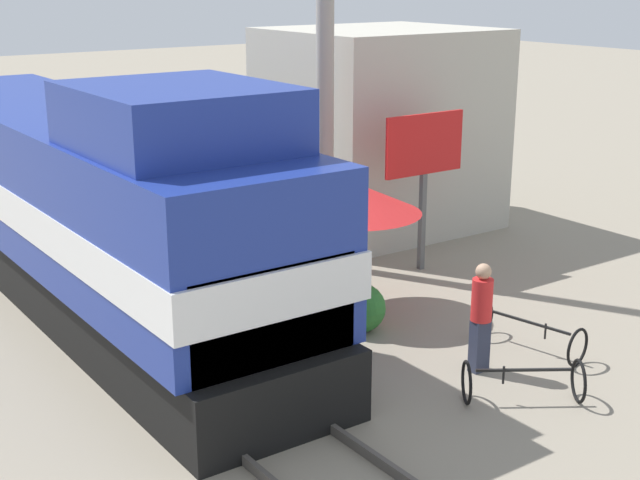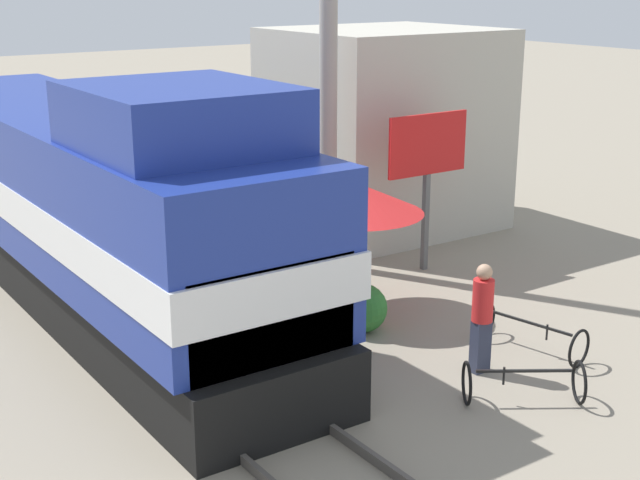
% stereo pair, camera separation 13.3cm
% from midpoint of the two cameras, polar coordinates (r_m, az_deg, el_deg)
% --- Properties ---
extents(ground_plane, '(120.00, 120.00, 0.00)m').
position_cam_midpoint_polar(ground_plane, '(14.79, -8.02, -8.33)').
color(ground_plane, gray).
extents(rail_near, '(0.08, 28.15, 0.15)m').
position_cam_midpoint_polar(rail_near, '(14.49, -10.59, -8.69)').
color(rail_near, '#4C4742').
rests_on(rail_near, ground_plane).
extents(rail_far, '(0.08, 28.15, 0.15)m').
position_cam_midpoint_polar(rail_far, '(15.05, -5.58, -7.46)').
color(rail_far, '#4C4742').
rests_on(rail_far, ground_plane).
extents(locomotive, '(3.08, 14.91, 4.64)m').
position_cam_midpoint_polar(locomotive, '(17.67, -14.22, 2.38)').
color(locomotive, black).
rests_on(locomotive, ground_plane).
extents(utility_pole, '(1.80, 0.38, 11.16)m').
position_cam_midpoint_polar(utility_pole, '(18.76, 0.76, 14.97)').
color(utility_pole, '#9E998E').
rests_on(utility_pole, ground_plane).
extents(vendor_umbrella, '(2.56, 2.56, 2.50)m').
position_cam_midpoint_polar(vendor_umbrella, '(16.60, 2.55, 2.72)').
color(vendor_umbrella, '#4C4C4C').
rests_on(vendor_umbrella, ground_plane).
extents(billboard_sign, '(2.06, 0.12, 3.41)m').
position_cam_midpoint_polar(billboard_sign, '(19.01, 7.10, 5.47)').
color(billboard_sign, '#595959').
rests_on(billboard_sign, ground_plane).
extents(shrub_cluster, '(0.89, 0.89, 0.89)m').
position_cam_midpoint_polar(shrub_cluster, '(16.07, 3.00, -4.37)').
color(shrub_cluster, '#2D722D').
rests_on(shrub_cluster, ground_plane).
extents(person_bystander, '(0.34, 0.34, 1.83)m').
position_cam_midpoint_polar(person_bystander, '(14.50, 10.60, -4.65)').
color(person_bystander, '#2D3347').
rests_on(person_bystander, ground_plane).
extents(bicycle, '(1.02, 1.99, 0.66)m').
position_cam_midpoint_polar(bicycle, '(15.68, 13.52, -5.79)').
color(bicycle, black).
rests_on(bicycle, ground_plane).
extents(bicycle_spare, '(1.83, 1.52, 0.67)m').
position_cam_midpoint_polar(bicycle_spare, '(13.85, 13.13, -8.85)').
color(bicycle_spare, black).
rests_on(bicycle_spare, ground_plane).
extents(building_block_distant, '(5.02, 4.43, 4.93)m').
position_cam_midpoint_polar(building_block_distant, '(22.57, 4.24, 7.10)').
color(building_block_distant, '#B7B2A3').
rests_on(building_block_distant, ground_plane).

